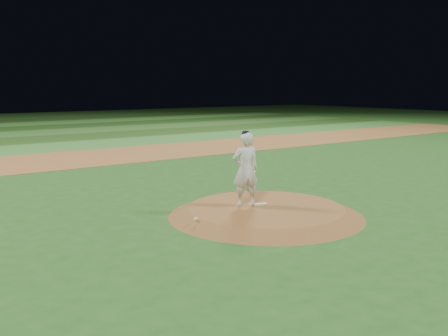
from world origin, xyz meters
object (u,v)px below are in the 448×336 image
at_px(rosin_bag, 196,219).
at_px(pitcher_on_mound, 245,169).
at_px(pitching_rubber, 258,204).
at_px(pitchers_mound, 266,211).

bearing_deg(rosin_bag, pitcher_on_mound, 13.26).
bearing_deg(pitching_rubber, pitchers_mound, -73.94).
xyz_separation_m(pitching_rubber, pitcher_on_mound, (-0.38, 0.13, 1.05)).
relative_size(rosin_bag, pitcher_on_mound, 0.05).
relative_size(pitching_rubber, rosin_bag, 4.60).
xyz_separation_m(rosin_bag, pitcher_on_mound, (1.99, 0.47, 1.03)).
bearing_deg(pitcher_on_mound, rosin_bag, -166.74).
relative_size(pitchers_mound, pitcher_on_mound, 2.55).
xyz_separation_m(pitchers_mound, pitching_rubber, (0.01, 0.34, 0.14)).
bearing_deg(pitcher_on_mound, pitching_rubber, -19.74).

